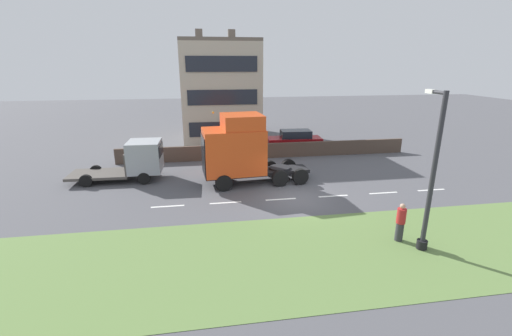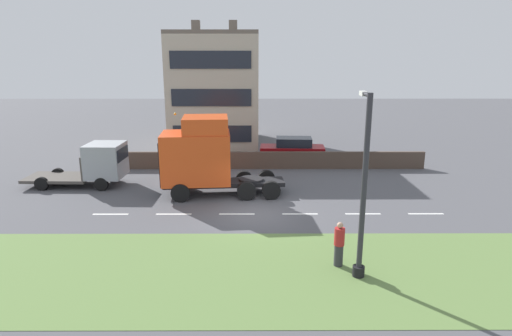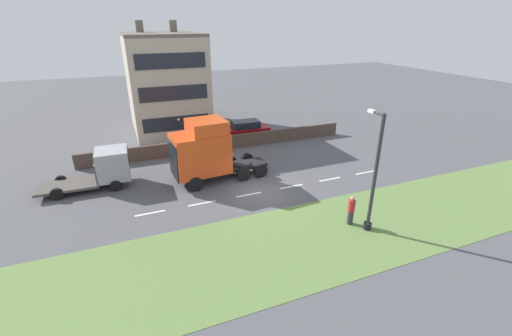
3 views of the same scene
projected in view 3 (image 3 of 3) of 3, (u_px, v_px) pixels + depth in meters
The scene contains 10 objects.
ground_plane at pixel (261, 192), 23.22m from camera, with size 120.00×120.00×0.00m, color #515156.
grass_verge at pixel (305, 241), 18.11m from camera, with size 7.00×44.00×0.01m.
lane_markings at pixel (270, 190), 23.46m from camera, with size 0.16×17.80×0.00m.
boundary_wall at pixel (222, 143), 30.62m from camera, with size 0.25×24.00×1.22m.
building_block at pixel (165, 83), 35.10m from camera, with size 10.08×7.18×10.74m.
lorry_cab at pixel (204, 152), 23.97m from camera, with size 3.16×7.08×4.65m.
flatbed_truck at pixel (106, 167), 23.60m from camera, with size 2.43×6.06×2.63m.
parked_car at pixel (245, 131), 32.99m from camera, with size 2.13×4.82×1.90m.
lamp_post at pixel (373, 181), 18.02m from camera, with size 1.34×0.43×6.60m.
pedestrian at pixel (351, 211), 19.29m from camera, with size 0.39×0.39×1.77m.
Camera 3 is at (-18.99, 8.09, 10.75)m, focal length 24.00 mm.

